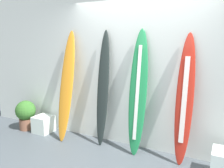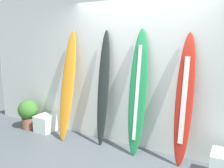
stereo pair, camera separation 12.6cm
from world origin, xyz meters
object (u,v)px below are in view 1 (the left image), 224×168
Objects in this scene: surfboard_crimson at (185,100)px; display_block_left at (43,124)px; surfboard_emerald at (138,93)px; surfboard_charcoal at (103,89)px; surfboard_sunset at (67,87)px; potted_plant at (26,113)px.

display_block_left is (-2.72, -0.10, -0.81)m from surfboard_crimson.
surfboard_emerald is 5.84× the size of display_block_left.
surfboard_charcoal is 1.38m from surfboard_crimson.
display_block_left is (-1.99, -0.08, -0.85)m from surfboard_emerald.
surfboard_sunset is 5.82× the size of display_block_left.
potted_plant is (-3.15, -0.14, -0.63)m from surfboard_crimson.
surfboard_crimson is at bearing 1.54° from surfboard_emerald.
display_block_left is at bearing -175.82° from surfboard_charcoal.
surfboard_sunset is 1.04m from display_block_left.
surfboard_sunset is 3.30× the size of potted_plant.
potted_plant reaches higher than display_block_left.
surfboard_sunset is 1.24m from potted_plant.
surfboard_emerald is at bearing 2.18° from display_block_left.
potted_plant is at bearing -177.43° from surfboard_crimson.
display_block_left is at bearing -179.95° from surfboard_sunset.
display_block_left is at bearing -177.82° from surfboard_emerald.
surfboard_charcoal reaches higher than surfboard_crimson.
surfboard_emerald reaches higher than display_block_left.
surfboard_sunset is 1.00× the size of surfboard_charcoal.
surfboard_emerald is (0.66, -0.02, 0.00)m from surfboard_charcoal.
surfboard_sunset reaches higher than display_block_left.
surfboard_sunset reaches higher than surfboard_crimson.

